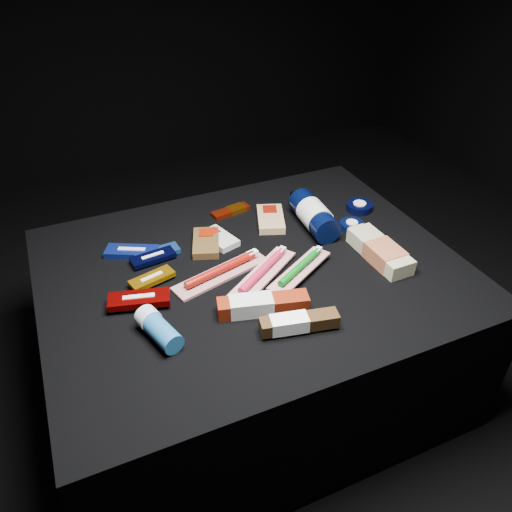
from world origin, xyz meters
name	(u,v)px	position (x,y,z in m)	size (l,w,h in m)	color
ground	(253,378)	(0.00, 0.00, 0.00)	(3.00, 3.00, 0.00)	black
cloth_table	(252,327)	(0.00, 0.00, 0.20)	(0.98, 0.78, 0.40)	black
luna_bar_0	(132,252)	(-0.25, 0.17, 0.41)	(0.14, 0.10, 0.02)	#1932B1
luna_bar_1	(158,253)	(-0.20, 0.13, 0.41)	(0.11, 0.05, 0.01)	blue
luna_bar_2	(153,257)	(-0.21, 0.12, 0.41)	(0.11, 0.05, 0.01)	black
luna_bar_3	(152,279)	(-0.23, 0.03, 0.41)	(0.11, 0.06, 0.01)	#C07D08
luna_bar_4	(139,299)	(-0.28, -0.03, 0.42)	(0.14, 0.08, 0.02)	#810504
clif_bar_0	(206,242)	(-0.07, 0.13, 0.41)	(0.10, 0.13, 0.02)	#4B3419
clif_bar_1	(218,238)	(-0.04, 0.14, 0.41)	(0.08, 0.12, 0.02)	#B5B6AE
clif_bar_2	(270,218)	(0.13, 0.17, 0.41)	(0.11, 0.14, 0.02)	tan
power_bar	(232,210)	(0.05, 0.26, 0.41)	(0.11, 0.05, 0.01)	maroon
lotion_bottle	(314,215)	(0.22, 0.10, 0.44)	(0.08, 0.23, 0.07)	black
cream_tin_upper	(359,207)	(0.38, 0.12, 0.41)	(0.07, 0.07, 0.02)	black
cream_tin_lower	(352,225)	(0.31, 0.05, 0.41)	(0.06, 0.06, 0.02)	black
bodywash_bottle	(380,252)	(0.30, -0.10, 0.42)	(0.07, 0.20, 0.04)	tan
deodorant_stick	(158,329)	(-0.27, -0.14, 0.42)	(0.08, 0.12, 0.05)	#1E5887
toothbrush_pack_0	(222,271)	(-0.08, 0.00, 0.41)	(0.25, 0.12, 0.03)	beige
toothbrush_pack_1	(263,272)	(0.01, -0.05, 0.42)	(0.22, 0.17, 0.03)	silver
toothbrush_pack_2	(301,268)	(0.09, -0.08, 0.42)	(0.20, 0.14, 0.02)	beige
toothpaste_carton_red	(259,305)	(-0.05, -0.15, 0.42)	(0.20, 0.09, 0.04)	maroon
toothpaste_carton_green	(296,323)	(-0.01, -0.24, 0.42)	(0.17, 0.07, 0.03)	#33200D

